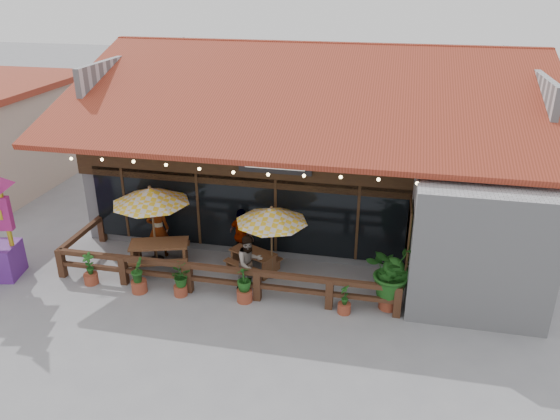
% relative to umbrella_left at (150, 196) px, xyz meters
% --- Properties ---
extents(ground, '(100.00, 100.00, 0.00)m').
position_rel_umbrella_left_xyz_m(ground, '(4.16, -1.00, -2.21)').
color(ground, gray).
rests_on(ground, ground).
extents(restaurant_building, '(15.50, 14.73, 6.09)m').
position_rel_umbrella_left_xyz_m(restaurant_building, '(4.42, 5.61, -0.00)').
color(restaurant_building, '#B2B3B7').
rests_on(restaurant_building, ground).
extents(patio_railing, '(10.00, 2.60, 0.92)m').
position_rel_umbrella_left_xyz_m(patio_railing, '(1.91, -1.26, -1.59)').
color(patio_railing, '#472A19').
rests_on(patio_railing, ground).
extents(umbrella_left, '(2.59, 2.59, 2.53)m').
position_rel_umbrella_left_xyz_m(umbrella_left, '(0.00, 0.00, 0.00)').
color(umbrella_left, brown).
rests_on(umbrella_left, ground).
extents(umbrella_right, '(2.20, 2.20, 2.27)m').
position_rel_umbrella_left_xyz_m(umbrella_right, '(3.76, -0.14, -0.23)').
color(umbrella_right, brown).
rests_on(umbrella_right, ground).
extents(picnic_table_left, '(2.11, 1.96, 0.84)m').
position_rel_umbrella_left_xyz_m(picnic_table_left, '(0.30, -0.37, -1.64)').
color(picnic_table_left, brown).
rests_on(picnic_table_left, ground).
extents(picnic_table_right, '(1.75, 1.66, 0.67)m').
position_rel_umbrella_left_xyz_m(picnic_table_right, '(3.15, 0.01, -1.76)').
color(picnic_table_right, brown).
rests_on(picnic_table_right, ground).
extents(tropical_plant, '(1.74, 1.82, 1.95)m').
position_rel_umbrella_left_xyz_m(tropical_plant, '(7.23, -1.14, -1.09)').
color(tropical_plant, brown).
rests_on(tropical_plant, ground).
extents(diner_a, '(0.78, 0.62, 1.87)m').
position_rel_umbrella_left_xyz_m(diner_a, '(-0.02, 0.34, -1.27)').
color(diner_a, '#392512').
rests_on(diner_a, ground).
extents(diner_b, '(1.04, 1.03, 1.69)m').
position_rel_umbrella_left_xyz_m(diner_b, '(3.31, -1.01, -1.36)').
color(diner_b, '#392512').
rests_on(diner_b, ground).
extents(diner_c, '(1.10, 0.91, 1.75)m').
position_rel_umbrella_left_xyz_m(diner_c, '(2.64, 0.58, -1.33)').
color(diner_c, '#392512').
rests_on(diner_c, ground).
extents(planter_a, '(0.41, 0.41, 1.00)m').
position_rel_umbrella_left_xyz_m(planter_a, '(-1.30, -1.69, -1.79)').
color(planter_a, brown).
rests_on(planter_a, ground).
extents(planter_b, '(0.44, 0.44, 1.08)m').
position_rel_umbrella_left_xyz_m(planter_b, '(0.27, -1.81, -1.72)').
color(planter_b, brown).
rests_on(planter_b, ground).
extents(planter_c, '(0.70, 0.65, 0.93)m').
position_rel_umbrella_left_xyz_m(planter_c, '(1.49, -1.73, -1.68)').
color(planter_c, brown).
rests_on(planter_c, ground).
extents(planter_d, '(0.57, 0.57, 1.07)m').
position_rel_umbrella_left_xyz_m(planter_d, '(3.33, -1.65, -1.69)').
color(planter_d, brown).
rests_on(planter_d, ground).
extents(planter_e, '(0.35, 0.35, 0.86)m').
position_rel_umbrella_left_xyz_m(planter_e, '(6.08, -1.64, -1.85)').
color(planter_e, brown).
rests_on(planter_e, ground).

